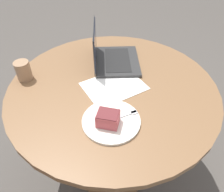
# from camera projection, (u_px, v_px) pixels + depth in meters

# --- Properties ---
(ground_plane) EXTENTS (12.00, 12.00, 0.00)m
(ground_plane) POSITION_uv_depth(u_px,v_px,m) (112.00, 161.00, 1.64)
(ground_plane) COLOR #4C4742
(dining_table) EXTENTS (1.08, 1.08, 0.74)m
(dining_table) POSITION_uv_depth(u_px,v_px,m) (113.00, 107.00, 1.24)
(dining_table) COLOR brown
(dining_table) RESTS_ON ground_plane
(paper_document) EXTENTS (0.37, 0.34, 0.00)m
(paper_document) POSITION_uv_depth(u_px,v_px,m) (114.00, 86.00, 1.13)
(paper_document) COLOR white
(paper_document) RESTS_ON dining_table
(plate) EXTENTS (0.26, 0.26, 0.01)m
(plate) POSITION_uv_depth(u_px,v_px,m) (111.00, 121.00, 0.95)
(plate) COLOR silver
(plate) RESTS_ON dining_table
(cake_slice) EXTENTS (0.10, 0.11, 0.06)m
(cake_slice) POSITION_uv_depth(u_px,v_px,m) (108.00, 119.00, 0.91)
(cake_slice) COLOR #B74C51
(cake_slice) RESTS_ON plate
(fork) EXTENTS (0.16, 0.11, 0.00)m
(fork) POSITION_uv_depth(u_px,v_px,m) (123.00, 116.00, 0.96)
(fork) COLOR silver
(fork) RESTS_ON plate
(coffee_glass) EXTENTS (0.08, 0.08, 0.10)m
(coffee_glass) POSITION_uv_depth(u_px,v_px,m) (23.00, 71.00, 1.14)
(coffee_glass) COLOR #997556
(coffee_glass) RESTS_ON dining_table
(laptop) EXTENTS (0.40, 0.39, 0.22)m
(laptop) POSITION_uv_depth(u_px,v_px,m) (112.00, 57.00, 1.27)
(laptop) COLOR #2D2D2D
(laptop) RESTS_ON dining_table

